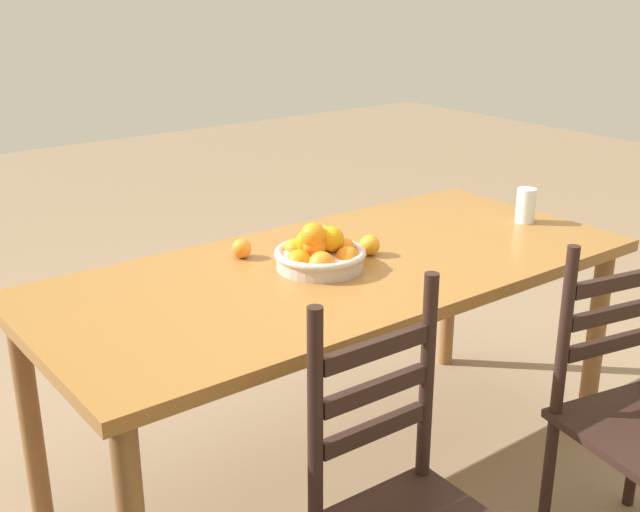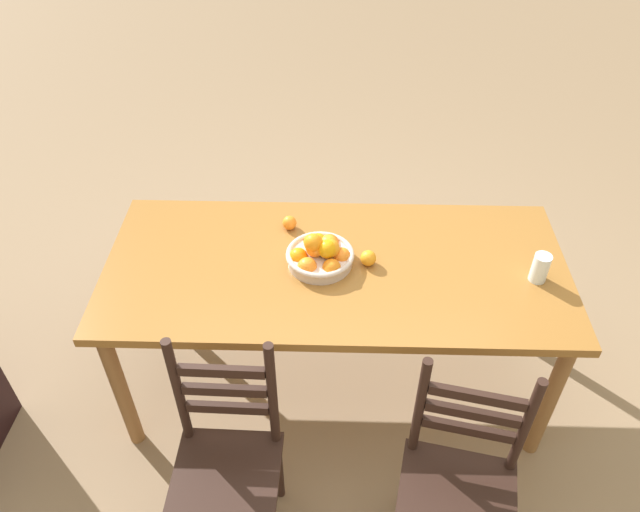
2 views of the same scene
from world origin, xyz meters
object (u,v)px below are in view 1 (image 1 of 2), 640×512
(dining_table, at_px, (339,288))
(orange_loose_1, at_px, (242,248))
(fruit_bowl, at_px, (320,252))
(drinking_glass, at_px, (526,206))
(chair_near_window, at_px, (636,416))
(orange_loose_0, at_px, (370,245))

(dining_table, bearing_deg, orange_loose_1, -48.89)
(fruit_bowl, xyz_separation_m, drinking_glass, (-0.89, 0.08, 0.01))
(dining_table, bearing_deg, drinking_glass, 175.66)
(dining_table, relative_size, fruit_bowl, 6.79)
(fruit_bowl, height_order, drinking_glass, fruit_bowl)
(chair_near_window, xyz_separation_m, drinking_glass, (-0.38, -0.74, 0.39))
(dining_table, distance_m, chair_near_window, 0.96)
(dining_table, bearing_deg, fruit_bowl, -11.78)
(fruit_bowl, bearing_deg, dining_table, 168.22)
(fruit_bowl, relative_size, orange_loose_0, 4.27)
(orange_loose_0, xyz_separation_m, drinking_glass, (-0.69, 0.07, 0.03))
(drinking_glass, bearing_deg, orange_loose_0, -6.10)
(orange_loose_1, bearing_deg, drinking_glass, 163.65)
(chair_near_window, distance_m, fruit_bowl, 1.04)
(dining_table, relative_size, chair_near_window, 2.06)
(orange_loose_0, bearing_deg, chair_near_window, 111.12)
(chair_near_window, height_order, fruit_bowl, chair_near_window)
(orange_loose_0, relative_size, orange_loose_1, 1.05)
(orange_loose_0, bearing_deg, drinking_glass, 173.90)
(orange_loose_0, xyz_separation_m, orange_loose_1, (0.35, -0.23, -0.00))
(orange_loose_0, bearing_deg, orange_loose_1, -33.68)
(orange_loose_0, height_order, orange_loose_1, orange_loose_0)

